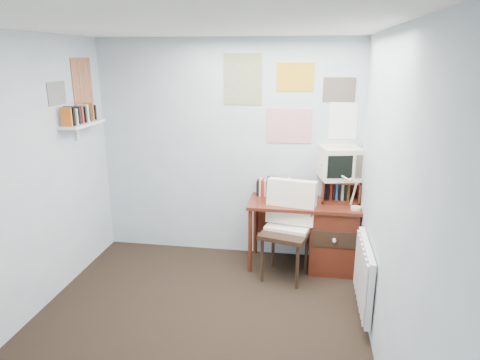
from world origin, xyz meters
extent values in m
plane|color=black|center=(0.00, 0.00, 0.00)|extent=(3.50, 3.50, 0.00)
cube|color=silver|center=(0.00, 1.75, 1.25)|extent=(3.00, 0.02, 2.50)
cube|color=silver|center=(-1.50, 0.00, 1.25)|extent=(0.02, 3.50, 2.50)
cube|color=silver|center=(1.50, 0.00, 1.25)|extent=(0.02, 3.50, 2.50)
cube|color=white|center=(0.00, 0.00, 2.50)|extent=(3.00, 3.50, 0.02)
cube|color=#562013|center=(0.90, 1.48, 0.74)|extent=(1.20, 0.55, 0.03)
cube|color=#562013|center=(1.23, 1.48, 0.36)|extent=(0.50, 0.50, 0.72)
cylinder|color=#562013|center=(0.34, 1.24, 0.36)|extent=(0.04, 0.04, 0.72)
cylinder|color=#562013|center=(0.34, 1.71, 0.36)|extent=(0.04, 0.04, 0.72)
cube|color=#562013|center=(0.65, 1.73, 0.42)|extent=(0.64, 0.02, 0.30)
cube|color=black|center=(0.72, 1.18, 0.51)|extent=(0.62, 0.61, 1.01)
cube|color=#AA140B|center=(1.44, 1.32, 0.96)|extent=(0.34, 0.31, 0.40)
cube|color=#562013|center=(1.29, 1.59, 0.89)|extent=(0.40, 0.30, 0.25)
cube|color=beige|center=(1.26, 1.61, 1.20)|extent=(0.47, 0.45, 0.38)
cube|color=#562013|center=(0.66, 1.66, 0.87)|extent=(0.60, 0.14, 0.22)
cube|color=white|center=(1.46, 0.55, 0.42)|extent=(0.09, 0.80, 0.60)
cube|color=white|center=(-1.40, 1.10, 1.62)|extent=(0.20, 0.62, 0.24)
cube|color=white|center=(0.70, 1.74, 1.85)|extent=(1.20, 0.01, 0.90)
cube|color=white|center=(-1.49, 1.10, 2.00)|extent=(0.01, 0.70, 0.60)
camera|label=1|loc=(0.90, -3.00, 2.29)|focal=32.00mm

